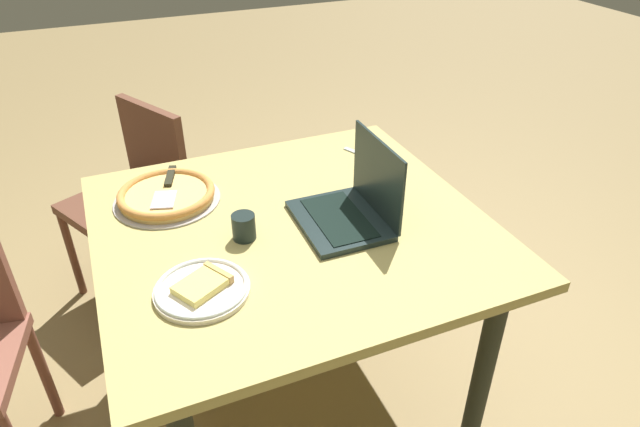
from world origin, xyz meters
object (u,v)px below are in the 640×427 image
(dining_table, at_px, (292,248))
(pizza_plate, at_px, (202,288))
(laptop, at_px, (352,205))
(drink_cup, at_px, (244,226))
(pizza_tray, at_px, (167,195))
(chair_far, at_px, (136,191))
(table_knife, at_px, (371,158))

(dining_table, relative_size, pizza_plate, 4.69)
(laptop, distance_m, drink_cup, 0.33)
(dining_table, xyz_separation_m, laptop, (0.17, -0.06, 0.15))
(laptop, bearing_deg, drink_cup, 173.70)
(pizza_tray, relative_size, chair_far, 0.40)
(chair_far, bearing_deg, drink_cup, -74.67)
(dining_table, distance_m, drink_cup, 0.21)
(dining_table, relative_size, drink_cup, 14.81)
(laptop, distance_m, chair_far, 1.12)
(pizza_tray, distance_m, drink_cup, 0.34)
(laptop, xyz_separation_m, pizza_plate, (-0.50, -0.15, -0.04))
(table_knife, relative_size, drink_cup, 2.56)
(dining_table, xyz_separation_m, pizza_plate, (-0.32, -0.21, 0.11))
(pizza_plate, xyz_separation_m, pizza_tray, (-0.00, 0.49, 0.01))
(laptop, relative_size, drink_cup, 4.02)
(dining_table, bearing_deg, pizza_tray, 139.61)
(dining_table, bearing_deg, table_knife, 34.18)
(pizza_tray, relative_size, drink_cup, 4.36)
(pizza_tray, bearing_deg, dining_table, -40.39)
(pizza_plate, bearing_deg, chair_far, 93.93)
(drink_cup, bearing_deg, laptop, -6.30)
(table_knife, height_order, drink_cup, drink_cup)
(drink_cup, distance_m, chair_far, 0.96)
(laptop, relative_size, pizza_tray, 0.92)
(dining_table, distance_m, table_knife, 0.51)
(pizza_plate, distance_m, table_knife, 0.89)
(table_knife, xyz_separation_m, chair_far, (-0.81, 0.57, -0.26))
(laptop, xyz_separation_m, table_knife, (0.24, 0.34, -0.05))
(dining_table, height_order, pizza_plate, pizza_plate)
(drink_cup, bearing_deg, pizza_tray, 119.96)
(pizza_tray, bearing_deg, pizza_plate, -89.49)
(table_knife, relative_size, chair_far, 0.24)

